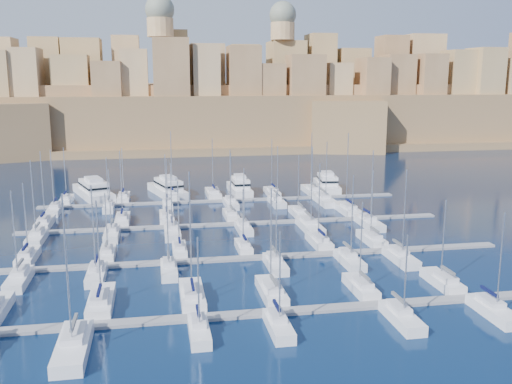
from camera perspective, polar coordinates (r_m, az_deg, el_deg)
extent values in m
plane|color=#051232|center=(104.24, -1.23, -4.67)|extent=(600.00, 600.00, 0.00)
cube|color=slate|center=(72.65, 2.98, -11.85)|extent=(84.00, 2.00, 0.40)
cube|color=slate|center=(92.85, -0.09, -6.58)|extent=(84.00, 2.00, 0.40)
cube|color=slate|center=(113.73, -2.00, -3.20)|extent=(84.00, 2.00, 0.40)
cube|color=slate|center=(134.96, -3.31, -0.88)|extent=(84.00, 2.00, 0.40)
cube|color=white|center=(76.91, -15.22, -10.61)|extent=(3.07, 10.22, 1.71)
cube|color=silver|center=(75.52, -15.34, -10.05)|extent=(2.15, 4.60, 0.70)
cylinder|color=#9EA0A8|center=(75.08, -15.47, -5.45)|extent=(0.18, 0.18, 12.44)
cube|color=#080D34|center=(74.67, -15.42, -9.44)|extent=(0.35, 4.09, 0.35)
cube|color=white|center=(76.61, -6.41, -10.36)|extent=(3.05, 10.15, 1.71)
cube|color=silver|center=(75.22, -6.38, -9.79)|extent=(2.13, 4.57, 0.70)
cylinder|color=#9EA0A8|center=(74.32, -6.58, -3.96)|extent=(0.18, 0.18, 15.72)
cube|color=#080D34|center=(74.38, -6.37, -9.17)|extent=(0.35, 4.06, 0.35)
cube|color=white|center=(77.64, 1.55, -10.00)|extent=(2.88, 9.60, 1.68)
cube|color=silver|center=(76.33, 1.70, -9.42)|extent=(2.02, 4.32, 0.70)
cylinder|color=#9EA0A8|center=(75.68, 1.51, -4.57)|extent=(0.18, 0.18, 13.32)
cube|color=#595B60|center=(75.52, 1.78, -8.80)|extent=(0.35, 3.84, 0.35)
cube|color=white|center=(80.45, 10.41, -9.42)|extent=(2.57, 8.58, 1.63)
cube|color=silver|center=(79.29, 10.66, -8.85)|extent=(1.80, 3.86, 0.70)
cylinder|color=#9EA0A8|center=(78.80, 10.47, -4.95)|extent=(0.18, 0.18, 11.20)
cube|color=#595B60|center=(78.56, 10.80, -8.24)|extent=(0.35, 3.43, 0.35)
cube|color=white|center=(85.37, 18.12, -8.57)|extent=(2.64, 8.80, 1.64)
cube|color=silver|center=(84.26, 18.45, -8.02)|extent=(1.85, 3.96, 0.70)
cylinder|color=#9EA0A8|center=(83.86, 18.25, -4.42)|extent=(0.18, 0.18, 10.96)
cube|color=#595B60|center=(83.57, 18.64, -7.43)|extent=(0.35, 3.52, 0.35)
cube|color=white|center=(65.69, -17.81, -14.68)|extent=(3.27, 10.90, 1.75)
cube|color=silver|center=(66.16, -17.75, -13.32)|extent=(2.29, 4.91, 0.70)
cylinder|color=#9EA0A8|center=(61.87, -18.38, -7.46)|extent=(0.18, 0.18, 16.06)
cube|color=#595B60|center=(66.23, -17.75, -12.30)|extent=(0.35, 4.36, 0.35)
cube|color=white|center=(66.69, -5.70, -13.83)|extent=(2.27, 7.56, 1.58)
cube|color=silver|center=(66.90, -5.77, -12.68)|extent=(1.59, 3.40, 0.70)
cylinder|color=#9EA0A8|center=(63.99, -5.78, -9.05)|extent=(0.18, 0.18, 10.57)
cube|color=#080D34|center=(66.83, -5.82, -11.72)|extent=(0.35, 3.03, 0.35)
cube|color=white|center=(67.71, 2.28, -13.37)|extent=(2.37, 7.91, 1.60)
cube|color=silver|center=(67.95, 2.14, -12.21)|extent=(1.66, 3.56, 0.70)
cylinder|color=#9EA0A8|center=(65.00, 2.40, -8.55)|extent=(0.18, 0.18, 10.79)
cube|color=#080D34|center=(67.89, 2.08, -11.27)|extent=(0.35, 3.16, 0.35)
cube|color=white|center=(71.90, 14.36, -12.19)|extent=(2.56, 8.52, 1.63)
cube|color=silver|center=(72.17, 14.13, -11.09)|extent=(1.79, 3.84, 0.70)
cylinder|color=#9EA0A8|center=(69.50, 14.74, -8.02)|extent=(0.18, 0.18, 9.73)
cube|color=#595B60|center=(72.14, 14.03, -10.19)|extent=(0.35, 3.41, 0.35)
cube|color=white|center=(77.26, 22.69, -11.04)|extent=(2.66, 8.86, 1.64)
cube|color=silver|center=(77.53, 22.40, -10.01)|extent=(1.86, 3.99, 0.70)
cylinder|color=#9EA0A8|center=(74.70, 23.27, -6.34)|extent=(0.18, 0.18, 11.88)
cube|color=#080D34|center=(77.52, 22.29, -9.17)|extent=(0.35, 3.55, 0.35)
cube|color=white|center=(98.77, -21.85, -6.12)|extent=(2.58, 8.61, 1.63)
cube|color=silver|center=(97.63, -22.00, -5.62)|extent=(1.81, 3.87, 0.70)
cylinder|color=#9EA0A8|center=(97.52, -22.07, -2.42)|extent=(0.18, 0.18, 11.29)
cube|color=#080D34|center=(96.94, -22.09, -5.10)|extent=(0.35, 3.44, 0.35)
cube|color=white|center=(96.60, -14.61, -6.05)|extent=(2.38, 7.93, 1.60)
cube|color=silver|center=(95.51, -14.68, -5.54)|extent=(1.67, 3.57, 0.70)
cylinder|color=#9EA0A8|center=(95.51, -14.75, -2.84)|extent=(0.18, 0.18, 9.38)
cube|color=#595B60|center=(94.83, -14.73, -5.00)|extent=(0.35, 3.17, 0.35)
cube|color=white|center=(96.16, -7.66, -5.86)|extent=(2.29, 7.65, 1.58)
cube|color=silver|center=(95.09, -7.65, -5.34)|extent=(1.61, 3.44, 0.70)
cylinder|color=#9EA0A8|center=(94.86, -7.77, -2.16)|extent=(0.18, 0.18, 11.01)
cube|color=#080D34|center=(94.43, -7.66, -4.80)|extent=(0.35, 3.06, 0.35)
cube|color=white|center=(97.00, -1.25, -5.61)|extent=(2.21, 7.37, 1.57)
cube|color=silver|center=(95.97, -1.18, -5.09)|extent=(1.55, 3.32, 0.70)
cylinder|color=#9EA0A8|center=(95.91, -1.30, -2.45)|extent=(0.18, 0.18, 9.28)
cube|color=#080D34|center=(95.33, -1.15, -4.55)|extent=(0.35, 2.95, 0.35)
cube|color=white|center=(100.62, 6.32, -5.02)|extent=(2.73, 9.08, 1.65)
cube|color=silver|center=(99.46, 6.48, -4.52)|extent=(1.91, 4.09, 0.70)
cylinder|color=#9EA0A8|center=(99.23, 6.33, -0.87)|extent=(0.18, 0.18, 13.07)
cube|color=#080D34|center=(98.76, 6.56, -4.00)|extent=(0.35, 3.63, 0.35)
cube|color=white|center=(103.62, 11.46, -4.70)|extent=(2.68, 8.95, 1.65)
cube|color=silver|center=(102.50, 11.67, -4.21)|extent=(1.88, 4.03, 0.70)
cylinder|color=#9EA0A8|center=(102.41, 11.52, -1.07)|extent=(0.18, 0.18, 11.62)
cube|color=#595B60|center=(101.83, 11.79, -3.70)|extent=(0.35, 3.58, 0.35)
cube|color=white|center=(88.56, -22.61, -8.17)|extent=(2.68, 8.92, 1.65)
cube|color=silver|center=(89.02, -22.55, -7.27)|extent=(1.87, 4.01, 0.70)
cylinder|color=#9EA0A8|center=(86.17, -23.03, -3.88)|extent=(0.18, 0.18, 12.30)
cube|color=#595B60|center=(89.12, -22.54, -6.54)|extent=(0.35, 3.57, 0.35)
cube|color=white|center=(86.97, -15.66, -8.06)|extent=(2.57, 8.57, 1.63)
cube|color=silver|center=(87.41, -15.65, -7.15)|extent=(1.80, 3.86, 0.70)
cylinder|color=#9EA0A8|center=(84.49, -15.95, -3.56)|extent=(0.18, 0.18, 12.71)
cube|color=#080D34|center=(87.49, -15.66, -6.41)|extent=(0.35, 3.43, 0.35)
cube|color=white|center=(86.76, -8.70, -7.81)|extent=(2.41, 8.03, 1.60)
cube|color=silver|center=(87.15, -8.74, -6.93)|extent=(1.69, 3.61, 0.70)
cylinder|color=#9EA0A8|center=(84.61, -8.81, -4.08)|extent=(0.18, 0.18, 10.33)
cube|color=#595B60|center=(87.21, -8.76, -6.19)|extent=(0.35, 3.21, 0.35)
cube|color=white|center=(88.31, 1.96, -7.33)|extent=(2.53, 8.43, 1.62)
cube|color=silver|center=(88.73, 1.85, -6.45)|extent=(1.77, 3.79, 0.70)
cylinder|color=#9EA0A8|center=(86.14, 2.05, -3.56)|extent=(0.18, 0.18, 10.63)
cube|color=#595B60|center=(88.80, 1.80, -5.72)|extent=(0.35, 3.37, 0.35)
cube|color=white|center=(91.27, 9.34, -6.85)|extent=(2.62, 8.72, 1.64)
cube|color=silver|center=(91.70, 9.19, -5.99)|extent=(1.83, 3.92, 0.70)
cylinder|color=#9EA0A8|center=(88.87, 9.59, -2.45)|extent=(0.18, 0.18, 13.00)
cube|color=#595B60|center=(91.79, 9.12, -5.28)|extent=(0.35, 3.49, 0.35)
cube|color=white|center=(94.14, 14.28, -6.48)|extent=(2.75, 9.16, 1.66)
cube|color=silver|center=(94.58, 14.09, -5.63)|extent=(1.92, 4.12, 0.70)
cylinder|color=#9EA0A8|center=(91.72, 14.63, -2.00)|extent=(0.18, 0.18, 13.67)
cube|color=#595B60|center=(94.69, 14.00, -4.95)|extent=(0.35, 3.66, 0.35)
cube|color=white|center=(120.05, -20.36, -2.98)|extent=(2.73, 9.10, 1.65)
cube|color=silver|center=(118.91, -20.48, -2.54)|extent=(1.91, 4.09, 0.70)
cylinder|color=#9EA0A8|center=(118.93, -20.57, 0.62)|extent=(0.18, 0.18, 13.50)
cube|color=#080D34|center=(118.24, -20.55, -2.09)|extent=(0.35, 3.64, 0.35)
cube|color=white|center=(118.20, -13.19, -2.78)|extent=(2.72, 9.08, 1.65)
cube|color=silver|center=(117.04, -13.24, -2.32)|extent=(1.91, 4.09, 0.70)
cylinder|color=#9EA0A8|center=(117.09, -13.34, 0.82)|extent=(0.18, 0.18, 13.25)
cube|color=#080D34|center=(116.36, -13.27, -1.87)|extent=(0.35, 3.63, 0.35)
cube|color=white|center=(118.24, -8.91, -2.60)|extent=(2.87, 9.58, 1.68)
cube|color=silver|center=(117.03, -8.92, -2.15)|extent=(2.01, 4.31, 0.70)
cylinder|color=#9EA0A8|center=(117.24, -9.02, 0.76)|extent=(0.18, 0.18, 12.26)
cube|color=#080D34|center=(116.32, -8.93, -1.70)|extent=(0.35, 3.83, 0.35)
cube|color=white|center=(118.71, -2.53, -2.42)|extent=(2.59, 8.63, 1.63)
cube|color=silver|center=(117.60, -2.48, -1.97)|extent=(1.81, 3.88, 0.70)
cylinder|color=#9EA0A8|center=(117.60, -2.59, 1.10)|extent=(0.18, 0.18, 13.04)
cube|color=#595B60|center=(116.95, -2.46, -1.52)|extent=(0.35, 3.45, 0.35)
cube|color=white|center=(121.37, 4.27, -2.14)|extent=(2.58, 8.60, 1.63)
cube|color=silver|center=(120.29, 4.38, -1.69)|extent=(1.81, 3.87, 0.70)
cylinder|color=#9EA0A8|center=(120.41, 4.26, 0.96)|extent=(0.18, 0.18, 11.56)
cube|color=#595B60|center=(119.65, 4.43, -1.25)|extent=(0.35, 3.44, 0.35)
cube|color=white|center=(125.48, 9.07, -1.78)|extent=(3.22, 10.72, 1.74)
cube|color=silver|center=(124.23, 9.25, -1.34)|extent=(2.25, 4.83, 0.70)
cylinder|color=#9EA0A8|center=(124.30, 9.12, 2.22)|extent=(0.18, 0.18, 15.81)
cube|color=#080D34|center=(123.51, 9.35, -0.92)|extent=(0.35, 4.29, 0.35)
cube|color=white|center=(109.44, -21.07, -4.39)|extent=(2.70, 9.01, 1.65)
cube|color=silver|center=(110.00, -21.03, -3.67)|extent=(1.89, 4.06, 0.70)
cylinder|color=#9EA0A8|center=(107.30, -21.40, -0.57)|extent=(0.18, 0.18, 13.42)
cube|color=#595B60|center=(110.17, -21.02, -3.08)|extent=(0.35, 3.61, 0.35)
cube|color=white|center=(107.77, -14.22, -4.21)|extent=(2.62, 8.74, 1.64)
cube|color=silver|center=(108.31, -14.22, -3.49)|extent=(1.84, 3.93, 0.70)
cylinder|color=#9EA0A8|center=(105.81, -14.41, -0.86)|extent=(0.18, 0.18, 11.44)
cube|color=#595B60|center=(108.47, -14.23, -2.89)|extent=(0.35, 3.50, 0.35)
cube|color=white|center=(107.04, -8.37, -4.07)|extent=(2.88, 9.60, 1.68)
cube|color=silver|center=(107.66, -8.40, -3.32)|extent=(2.02, 4.32, 0.70)
cylinder|color=#9EA0A8|center=(104.94, -8.47, -0.46)|extent=(0.18, 0.18, 12.29)
cube|color=#080D34|center=(107.86, -8.42, -2.72)|extent=(0.35, 3.84, 0.35)
cube|color=white|center=(108.77, -1.23, -3.71)|extent=(2.52, 8.41, 1.62)
cube|color=silver|center=(109.28, -1.30, -3.01)|extent=(1.77, 3.78, 0.70)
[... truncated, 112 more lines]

